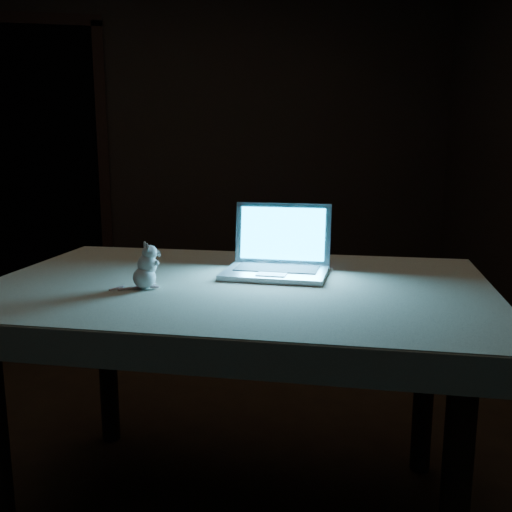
{
  "coord_description": "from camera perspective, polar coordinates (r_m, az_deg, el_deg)",
  "views": [
    {
      "loc": [
        -0.31,
        -2.07,
        1.2
      ],
      "look_at": [
        0.03,
        -0.32,
        0.85
      ],
      "focal_mm": 40.0,
      "sensor_mm": 36.0,
      "label": 1
    }
  ],
  "objects": [
    {
      "name": "floor",
      "position": [
        2.41,
        -2.32,
        -18.79
      ],
      "size": [
        5.0,
        5.0,
        0.0
      ],
      "primitive_type": "plane",
      "color": "black",
      "rests_on": "ground"
    },
    {
      "name": "back_wall",
      "position": [
        4.58,
        -7.31,
        12.2
      ],
      "size": [
        4.5,
        0.04,
        2.6
      ],
      "primitive_type": "cube",
      "color": "black",
      "rests_on": "ground"
    },
    {
      "name": "doorway",
      "position": [
        4.64,
        -21.07,
        8.65
      ],
      "size": [
        1.06,
        0.36,
        2.13
      ],
      "primitive_type": null,
      "color": "black",
      "rests_on": "back_wall"
    },
    {
      "name": "table",
      "position": [
        1.9,
        -1.83,
        -14.3
      ],
      "size": [
        1.69,
        1.4,
        0.78
      ],
      "primitive_type": null,
      "rotation": [
        0.0,
        0.0,
        -0.38
      ],
      "color": "black",
      "rests_on": "floor"
    },
    {
      "name": "tablecloth",
      "position": [
        1.78,
        -3.93,
        -4.08
      ],
      "size": [
        1.85,
        1.72,
        0.09
      ],
      "primitive_type": null,
      "rotation": [
        0.0,
        0.0,
        -0.62
      ],
      "color": "beige",
      "rests_on": "table"
    },
    {
      "name": "laptop",
      "position": [
        1.84,
        1.96,
        1.45
      ],
      "size": [
        0.42,
        0.4,
        0.22
      ],
      "primitive_type": null,
      "rotation": [
        0.0,
        0.0,
        -0.41
      ],
      "color": "#ABACB1",
      "rests_on": "tablecloth"
    },
    {
      "name": "plush_mouse",
      "position": [
        1.71,
        -11.15,
        -0.97
      ],
      "size": [
        0.14,
        0.14,
        0.14
      ],
      "primitive_type": null,
      "rotation": [
        0.0,
        0.0,
        -0.65
      ],
      "color": "silver",
      "rests_on": "tablecloth"
    }
  ]
}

